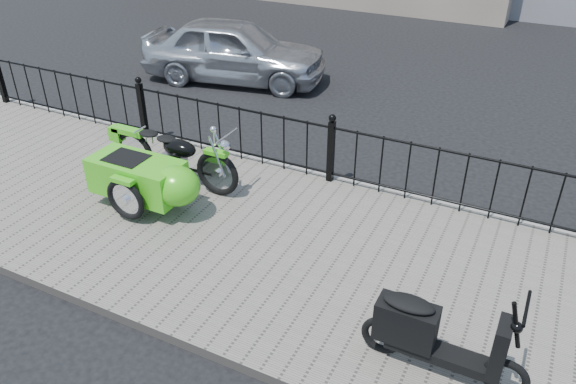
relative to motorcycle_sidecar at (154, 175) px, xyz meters
The scene contains 8 objects.
ground 2.04m from the motorcycle_sidecar, 12.12° to the left, with size 120.00×120.00×0.00m, color black.
sidewalk 1.98m from the motorcycle_sidecar, ahead, with size 30.00×3.80×0.12m, color slate.
curb 2.71m from the motorcycle_sidecar, 44.15° to the left, with size 30.00×0.10×0.12m, color gray.
iron_fence 2.56m from the motorcycle_sidecar, 41.90° to the left, with size 14.11×0.11×1.08m.
motorcycle_sidecar is the anchor object (origin of this frame).
scooter 4.33m from the motorcycle_sidecar, 16.31° to the right, with size 1.58×0.46×1.07m.
spare_tire 0.71m from the motorcycle_sidecar, behind, with size 0.58×0.58×0.08m, color black.
sedan_car 5.44m from the motorcycle_sidecar, 109.56° to the left, with size 1.61×4.01×1.36m, color silver.
Camera 1 is at (2.74, -5.59, 4.37)m, focal length 35.00 mm.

